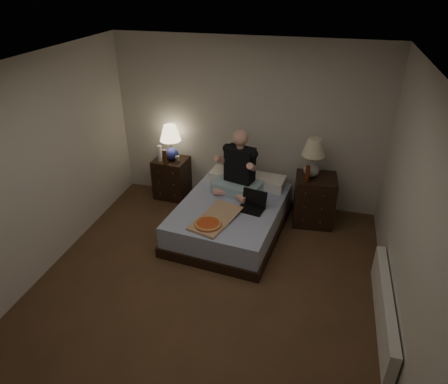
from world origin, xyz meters
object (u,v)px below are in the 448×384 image
(nightstand_left, at_px, (172,178))
(nightstand_right, at_px, (314,200))
(water_bottle, at_px, (160,153))
(beer_bottle_right, at_px, (307,174))
(beer_bottle_left, at_px, (165,157))
(soda_can, at_px, (177,159))
(bed, at_px, (230,218))
(lamp_right, at_px, (313,158))
(pizza_box, at_px, (208,224))
(radiator, at_px, (384,308))
(person, at_px, (238,163))
(laptop, at_px, (251,202))
(lamp_left, at_px, (171,143))

(nightstand_left, xyz_separation_m, nightstand_right, (2.26, -0.21, 0.04))
(water_bottle, xyz_separation_m, beer_bottle_right, (2.26, -0.26, 0.06))
(beer_bottle_left, bearing_deg, soda_can, 32.55)
(bed, distance_m, nightstand_left, 1.38)
(lamp_right, distance_m, pizza_box, 1.73)
(bed, bearing_deg, pizza_box, -96.40)
(water_bottle, height_order, radiator, water_bottle)
(nightstand_left, xyz_separation_m, person, (1.17, -0.39, 0.58))
(beer_bottle_left, relative_size, laptop, 0.68)
(bed, xyz_separation_m, lamp_left, (-1.13, 0.75, 0.71))
(laptop, bearing_deg, radiator, -23.35)
(pizza_box, bearing_deg, person, 97.33)
(nightstand_left, height_order, laptop, laptop)
(beer_bottle_right, bearing_deg, pizza_box, -137.73)
(laptop, bearing_deg, beer_bottle_left, 167.77)
(radiator, bearing_deg, person, 140.42)
(lamp_left, height_order, pizza_box, lamp_left)
(beer_bottle_right, bearing_deg, beer_bottle_left, 175.23)
(soda_can, distance_m, laptop, 1.52)
(radiator, bearing_deg, pizza_box, 163.50)
(bed, xyz_separation_m, beer_bottle_left, (-1.17, 0.58, 0.55))
(bed, relative_size, beer_bottle_left, 7.69)
(lamp_left, distance_m, person, 1.22)
(radiator, bearing_deg, soda_can, 147.17)
(nightstand_left, xyz_separation_m, lamp_right, (2.17, -0.19, 0.68))
(lamp_right, xyz_separation_m, laptop, (-0.72, -0.64, -0.44))
(water_bottle, distance_m, person, 1.34)
(nightstand_left, distance_m, radiator, 3.68)
(lamp_left, bearing_deg, soda_can, -32.25)
(water_bottle, distance_m, radiator, 3.78)
(soda_can, xyz_separation_m, radiator, (2.95, -1.91, -0.50))
(water_bottle, relative_size, beer_bottle_left, 1.09)
(beer_bottle_left, height_order, laptop, beer_bottle_left)
(bed, relative_size, lamp_left, 3.16)
(soda_can, bearing_deg, laptop, -29.92)
(nightstand_left, relative_size, beer_bottle_left, 2.84)
(lamp_right, xyz_separation_m, pizza_box, (-1.16, -1.18, -0.52))
(laptop, relative_size, radiator, 0.21)
(person, bearing_deg, beer_bottle_right, 17.61)
(bed, height_order, nightstand_right, nightstand_right)
(nightstand_left, xyz_separation_m, laptop, (1.45, -0.83, 0.24))
(nightstand_right, relative_size, laptop, 2.14)
(bed, relative_size, lamp_right, 3.16)
(nightstand_left, bearing_deg, nightstand_right, -0.90)
(nightstand_left, distance_m, person, 1.36)
(bed, bearing_deg, soda_can, 152.60)
(nightstand_left, relative_size, lamp_right, 1.17)
(nightstand_left, height_order, pizza_box, nightstand_left)
(nightstand_right, xyz_separation_m, lamp_right, (-0.09, 0.02, 0.64))
(water_bottle, bearing_deg, radiator, -30.22)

